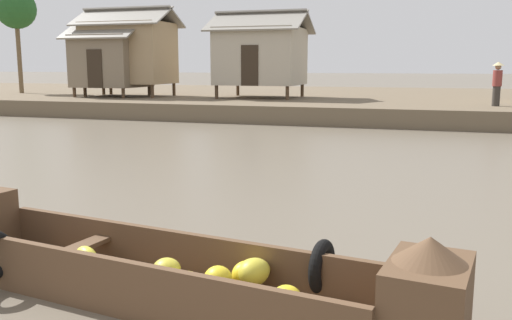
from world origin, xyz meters
TOP-DOWN VIEW (x-y plane):
  - ground_plane at (0.00, 10.00)m, footprint 300.00×300.00m
  - riverbank_strip at (0.00, 29.14)m, footprint 160.00×20.00m
  - banana_boat at (-0.52, 3.59)m, footprint 5.78×1.67m
  - stilt_house_left at (-13.32, 23.38)m, footprint 3.79×3.41m
  - stilt_house_mid_left at (-12.56, 23.79)m, footprint 4.80×3.20m
  - stilt_house_mid_right at (-5.93, 24.52)m, footprint 4.48×3.84m
  - palm_tree_near at (-20.02, 24.76)m, footprint 2.17×2.17m
  - vendor_person at (4.23, 21.91)m, footprint 0.44×0.44m

SIDE VIEW (x-z plane):
  - ground_plane at x=0.00m, z-range 0.00..0.00m
  - banana_boat at x=-0.52m, z-range -0.15..0.82m
  - riverbank_strip at x=0.00m, z-range 0.00..0.70m
  - vendor_person at x=4.23m, z-range 0.80..2.46m
  - stilt_house_left at x=-13.32m, z-range 0.60..4.41m
  - stilt_house_mid_right at x=-5.93m, z-range 0.68..4.75m
  - stilt_house_mid_left at x=-12.56m, z-range 0.72..5.07m
  - palm_tree_near at x=-20.02m, z-range 2.40..8.07m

